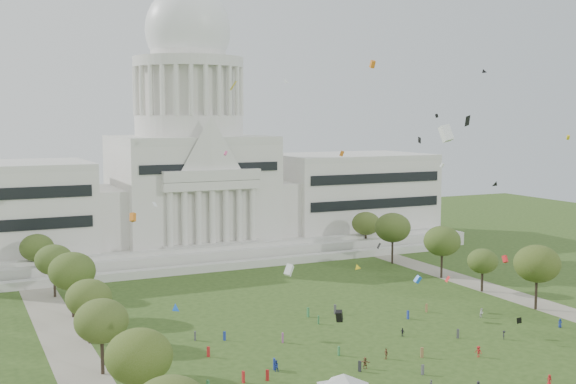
{
  "coord_description": "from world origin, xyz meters",
  "views": [
    {
      "loc": [
        -65.35,
        -93.54,
        39.91
      ],
      "look_at": [
        0.0,
        45.0,
        24.0
      ],
      "focal_mm": 45.0,
      "sensor_mm": 36.0,
      "label": 1
    }
  ],
  "objects": [
    {
      "name": "ground",
      "position": [
        0.0,
        0.0,
        0.0
      ],
      "size": [
        400.0,
        400.0,
        0.0
      ],
      "primitive_type": "plane",
      "color": "#2E4719",
      "rests_on": "ground"
    },
    {
      "name": "capitol",
      "position": [
        0.0,
        113.59,
        22.3
      ],
      "size": [
        160.0,
        64.5,
        91.3
      ],
      "color": "silver",
      "rests_on": "ground"
    },
    {
      "name": "path_left",
      "position": [
        -48.0,
        30.0,
        0.02
      ],
      "size": [
        8.0,
        160.0,
        0.04
      ],
      "primitive_type": "cube",
      "color": "gray",
      "rests_on": "ground"
    },
    {
      "name": "path_right",
      "position": [
        48.0,
        30.0,
        0.02
      ],
      "size": [
        8.0,
        160.0,
        0.04
      ],
      "primitive_type": "cube",
      "color": "gray",
      "rests_on": "ground"
    },
    {
      "name": "row_tree_l_1",
      "position": [
        -44.07,
        -2.96,
        8.95
      ],
      "size": [
        8.86,
        8.86,
        12.59
      ],
      "color": "black",
      "rests_on": "ground"
    },
    {
      "name": "row_tree_l_2",
      "position": [
        -45.04,
        17.3,
        8.51
      ],
      "size": [
        8.42,
        8.42,
        11.97
      ],
      "color": "black",
      "rests_on": "ground"
    },
    {
      "name": "row_tree_r_2",
      "position": [
        44.17,
        17.44,
        9.66
      ],
      "size": [
        9.55,
        9.55,
        13.58
      ],
      "color": "black",
      "rests_on": "ground"
    },
    {
      "name": "row_tree_l_3",
      "position": [
        -44.09,
        33.92,
        8.21
      ],
      "size": [
        8.12,
        8.12,
        11.55
      ],
      "color": "black",
      "rests_on": "ground"
    },
    {
      "name": "row_tree_r_3",
      "position": [
        44.4,
        34.48,
        7.08
      ],
      "size": [
        7.01,
        7.01,
        9.98
      ],
      "color": "black",
      "rests_on": "ground"
    },
    {
      "name": "row_tree_l_4",
      "position": [
        -44.08,
        52.42,
        9.39
      ],
      "size": [
        9.29,
        9.29,
        13.21
      ],
      "color": "black",
      "rests_on": "ground"
    },
    {
      "name": "row_tree_r_4",
      "position": [
        44.76,
        50.04,
        9.29
      ],
      "size": [
        9.19,
        9.19,
        13.06
      ],
      "color": "black",
      "rests_on": "ground"
    },
    {
      "name": "row_tree_l_5",
      "position": [
        -45.22,
        71.01,
        8.42
      ],
      "size": [
        8.33,
        8.33,
        11.85
      ],
      "color": "black",
      "rests_on": "ground"
    },
    {
      "name": "row_tree_r_5",
      "position": [
        43.49,
        70.19,
        9.93
      ],
      "size": [
        9.82,
        9.82,
        13.96
      ],
      "color": "black",
      "rests_on": "ground"
    },
    {
      "name": "row_tree_l_6",
      "position": [
        -46.87,
        89.14,
        8.27
      ],
      "size": [
        8.19,
        8.19,
        11.64
      ],
      "color": "black",
      "rests_on": "ground"
    },
    {
      "name": "row_tree_r_6",
      "position": [
        45.96,
        88.13,
        8.51
      ],
      "size": [
        8.42,
        8.42,
        11.97
      ],
      "color": "black",
      "rests_on": "ground"
    },
    {
      "name": "event_tent",
      "position": [
        -16.87,
        -8.94,
        3.46
      ],
      "size": [
        8.49,
        8.49,
        4.46
      ],
      "color": "#4C4C4C",
      "rests_on": "ground"
    },
    {
      "name": "person_0",
      "position": [
        38.74,
        5.5,
        0.85
      ],
      "size": [
        0.99,
        0.9,
        1.71
      ],
      "primitive_type": "imported",
      "rotation": [
        0.0,
        0.0,
        5.72
      ],
      "color": "navy",
      "rests_on": "ground"
    },
    {
      "name": "person_2",
      "position": [
        29.84,
        17.32,
        0.95
      ],
      "size": [
        1.03,
        0.77,
        1.9
      ],
      "primitive_type": "imported",
      "rotation": [
        0.0,
        0.0,
        0.23
      ],
      "color": "silver",
      "rests_on": "ground"
    },
    {
      "name": "person_3",
      "position": [
        13.34,
        -1.32,
        0.95
      ],
      "size": [
        1.08,
        1.38,
        1.9
      ],
      "primitive_type": "imported",
      "rotation": [
        0.0,
        0.0,
        5.14
      ],
      "color": "#B21E1E",
      "rests_on": "ground"
    },
    {
      "name": "person_4",
      "position": [
        -1.13,
        4.49,
        0.9
      ],
      "size": [
        0.67,
        1.1,
        1.8
      ],
      "primitive_type": "imported",
      "rotation": [
        0.0,
        0.0,
        4.62
      ],
      "color": "olive",
      "rests_on": "ground"
    },
    {
      "name": "person_5",
      "position": [
        -6.7,
        1.99,
        0.94
      ],
      "size": [
        1.78,
        1.63,
        1.87
      ],
      "primitive_type": "imported",
      "rotation": [
        0.0,
        0.0,
        2.46
      ],
      "color": "olive",
      "rests_on": "ground"
    },
    {
      "name": "person_6",
      "position": [
        14.52,
        -15.93,
        0.82
      ],
      "size": [
        0.71,
        0.91,
        1.63
      ],
      "primitive_type": "imported",
      "rotation": [
        0.0,
        0.0,
        1.83
      ],
      "color": "#B21E1E",
      "rests_on": "ground"
    },
    {
      "name": "person_8",
      "position": [
        -20.07,
        6.91,
        0.9
      ],
      "size": [
        0.96,
        0.7,
        1.8
      ],
      "primitive_type": "imported",
      "rotation": [
        0.0,
        0.0,
        2.95
      ],
      "color": "navy",
      "rests_on": "ground"
    },
    {
      "name": "person_9",
      "position": [
        23.95,
        4.35,
        0.8
      ],
      "size": [
        1.09,
        1.12,
        1.6
      ],
      "primitive_type": "imported",
      "rotation": [
        0.0,
        0.0,
        0.83
      ],
      "color": "#26262B",
      "rests_on": "ground"
    },
    {
      "name": "person_10",
      "position": [
        8.42,
        13.67,
        0.77
      ],
      "size": [
        0.74,
        1.01,
        1.54
      ],
      "primitive_type": "imported",
      "rotation": [
        0.0,
        0.0,
        1.87
      ],
      "color": "#26262B",
      "rests_on": "ground"
    },
    {
      "name": "distant_crowd",
      "position": [
        -12.77,
        15.29,
        0.87
      ],
      "size": [
        64.79,
        37.19,
        1.95
      ],
      "color": "#994C8C",
      "rests_on": "ground"
    },
    {
      "name": "kite_swarm",
      "position": [
        0.86,
        6.32,
        30.62
      ],
      "size": [
        77.49,
        103.22,
        63.67
      ],
      "color": "black",
      "rests_on": "ground"
    }
  ]
}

